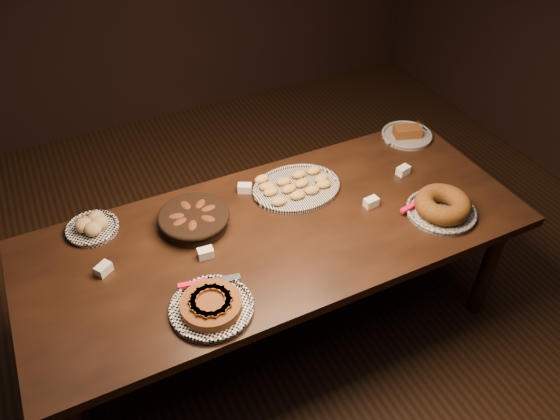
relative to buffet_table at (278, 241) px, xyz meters
name	(u,v)px	position (x,y,z in m)	size (l,w,h in m)	color
ground	(278,327)	(0.00, 0.00, -0.68)	(5.00, 5.00, 0.00)	black
buffet_table	(278,241)	(0.00, 0.00, 0.00)	(2.40, 1.00, 0.75)	black
apple_tart_plate	(211,306)	(-0.45, -0.31, 0.10)	(0.35, 0.35, 0.07)	white
madeleine_platter	(296,187)	(0.21, 0.23, 0.09)	(0.46, 0.37, 0.05)	black
bundt_cake_plate	(442,206)	(0.77, -0.25, 0.12)	(0.36, 0.34, 0.11)	black
croissant_basket	(194,219)	(-0.35, 0.20, 0.12)	(0.39, 0.39, 0.08)	black
bread_roll_plate	(93,226)	(-0.79, 0.38, 0.10)	(0.25, 0.25, 0.08)	white
loaf_plate	(407,134)	(1.02, 0.38, 0.09)	(0.29, 0.29, 0.07)	black
tent_cards	(273,214)	(0.02, 0.09, 0.10)	(1.67, 0.44, 0.04)	white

